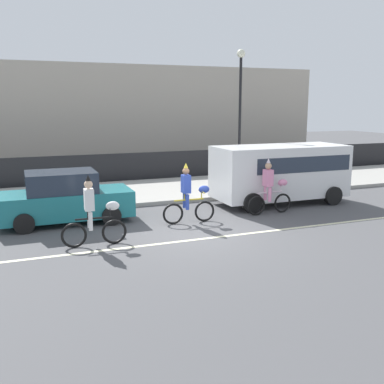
% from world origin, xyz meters
% --- Properties ---
extents(ground_plane, '(80.00, 80.00, 0.00)m').
position_xyz_m(ground_plane, '(0.00, 0.00, 0.00)').
color(ground_plane, '#4C4C4F').
extents(road_centre_line, '(36.00, 0.14, 0.01)m').
position_xyz_m(road_centre_line, '(0.00, -0.50, 0.00)').
color(road_centre_line, beige).
rests_on(road_centre_line, ground).
extents(sidewalk_curb, '(60.00, 5.00, 0.15)m').
position_xyz_m(sidewalk_curb, '(0.00, 6.50, 0.07)').
color(sidewalk_curb, '#9E9B93').
rests_on(sidewalk_curb, ground).
extents(fence_line, '(40.00, 0.08, 1.40)m').
position_xyz_m(fence_line, '(0.00, 9.40, 0.70)').
color(fence_line, black).
rests_on(fence_line, ground).
extents(building_backdrop, '(28.00, 8.00, 5.93)m').
position_xyz_m(building_backdrop, '(-0.25, 18.00, 2.97)').
color(building_backdrop, '#B2A899').
rests_on(building_backdrop, ground).
extents(parade_cyclist_zebra, '(1.72, 0.50, 1.92)m').
position_xyz_m(parade_cyclist_zebra, '(-2.88, -0.01, 0.84)').
color(parade_cyclist_zebra, black).
rests_on(parade_cyclist_zebra, ground).
extents(parade_cyclist_cobalt, '(1.72, 0.50, 1.92)m').
position_xyz_m(parade_cyclist_cobalt, '(0.29, 1.25, 0.84)').
color(parade_cyclist_cobalt, black).
rests_on(parade_cyclist_cobalt, ground).
extents(parade_cyclist_pink, '(1.72, 0.50, 1.92)m').
position_xyz_m(parade_cyclist_pink, '(3.28, 1.35, 0.84)').
color(parade_cyclist_pink, black).
rests_on(parade_cyclist_pink, ground).
extents(parked_van_white, '(5.00, 2.22, 2.18)m').
position_xyz_m(parked_van_white, '(4.57, 2.70, 1.28)').
color(parked_van_white, white).
rests_on(parked_van_white, ground).
extents(parked_car_teal, '(4.10, 1.92, 1.64)m').
position_xyz_m(parked_car_teal, '(-3.36, 2.74, 0.78)').
color(parked_car_teal, '#1E727A').
rests_on(parked_car_teal, ground).
extents(street_lamp_post, '(0.36, 0.36, 5.86)m').
position_xyz_m(street_lamp_post, '(4.62, 6.27, 3.99)').
color(street_lamp_post, black).
rests_on(street_lamp_post, sidewalk_curb).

